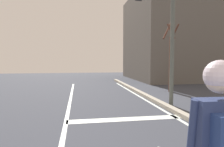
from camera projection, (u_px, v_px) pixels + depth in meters
The scene contains 8 objects.
lane_line_center at pixel (65, 129), 5.17m from camera, with size 0.12×20.00×0.01m, color silver.
lane_line_curbside at pixel (183, 122), 5.73m from camera, with size 0.12×20.00×0.01m, color silver.
stop_bar at pixel (125, 119), 6.01m from camera, with size 3.48×0.40×0.01m, color silver.
curb_strip at pixel (191, 119), 5.77m from camera, with size 0.24×24.00×0.14m, color #A7A192.
skater at pixel (219, 137), 1.59m from camera, with size 0.47×0.63×1.70m.
traffic_signal_mast at pixel (131, 7), 7.34m from camera, with size 5.43×0.34×5.07m.
roadside_tree at pixel (171, 61), 11.20m from camera, with size 1.00×0.96×3.96m.
building_block at pixel (195, 38), 19.48m from camera, with size 12.34×8.81×7.97m, color #625E59.
Camera 1 is at (-0.05, 0.80, 1.77)m, focal length 31.99 mm.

